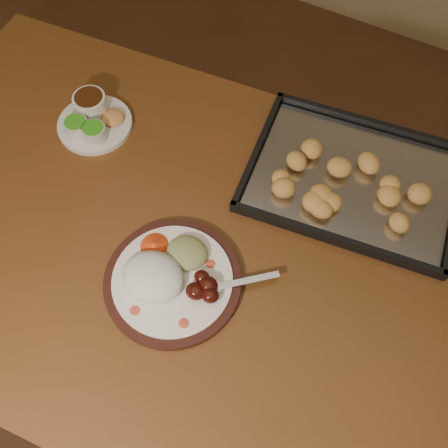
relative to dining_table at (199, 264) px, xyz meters
The scene contains 5 objects.
ground 0.70m from the dining_table, 86.49° to the right, with size 4.00×4.00×0.00m, color brown.
dining_table is the anchor object (origin of this frame).
dinner_plate 0.15m from the dining_table, 94.96° to the right, with size 0.32×0.27×0.06m.
condiment_saucer 0.42m from the dining_table, 156.36° to the left, with size 0.17×0.17×0.06m.
baking_tray 0.39m from the dining_table, 52.77° to the left, with size 0.49×0.39×0.05m.
Camera 1 is at (0.25, -0.13, 1.67)m, focal length 40.00 mm.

